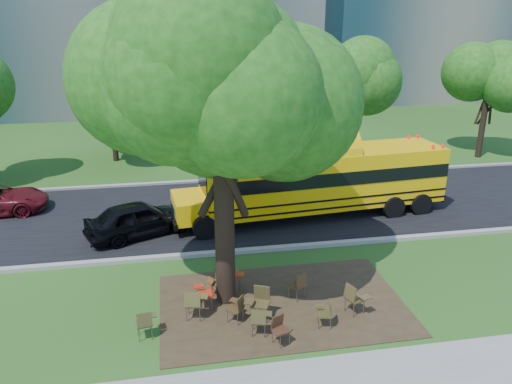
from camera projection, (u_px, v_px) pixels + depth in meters
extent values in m
plane|color=#254816|center=(245.00, 299.00, 14.76)|extent=(160.00, 160.00, 0.00)
cube|color=#382819|center=(282.00, 304.00, 14.46)|extent=(7.00, 4.50, 0.03)
cube|color=black|center=(220.00, 212.00, 21.25)|extent=(80.00, 8.00, 0.04)
cube|color=gray|center=(232.00, 252.00, 17.52)|extent=(80.00, 0.25, 0.14)
cube|color=gray|center=(211.00, 181.00, 25.03)|extent=(80.00, 0.25, 0.14)
cylinder|color=black|center=(113.00, 131.00, 28.17)|extent=(0.32, 0.32, 3.50)
sphere|color=#195012|center=(109.00, 86.00, 27.35)|extent=(4.80, 4.80, 4.80)
cylinder|color=black|center=(345.00, 123.00, 28.38)|extent=(0.38, 0.38, 4.20)
sphere|color=#195012|center=(348.00, 71.00, 27.39)|extent=(5.60, 5.60, 5.60)
cylinder|color=black|center=(482.00, 127.00, 28.89)|extent=(0.34, 0.34, 3.60)
sphere|color=#195012|center=(489.00, 82.00, 28.03)|extent=(5.00, 5.00, 5.00)
cylinder|color=black|center=(225.00, 225.00, 13.88)|extent=(0.56, 0.56, 4.82)
sphere|color=#195012|center=(222.00, 99.00, 12.71)|extent=(7.20, 7.20, 7.20)
cube|color=#FCBD07|center=(324.00, 177.00, 20.49)|extent=(10.24, 3.23, 2.24)
cube|color=black|center=(331.00, 171.00, 20.48)|extent=(9.69, 3.21, 0.55)
cube|color=#FCBD07|center=(189.00, 207.00, 19.31)|extent=(1.37, 2.12, 0.87)
cube|color=black|center=(324.00, 191.00, 20.68)|extent=(10.26, 3.26, 0.07)
cube|color=black|center=(323.00, 198.00, 20.80)|extent=(10.26, 3.26, 0.07)
cylinder|color=black|center=(205.00, 228.00, 18.52)|extent=(0.94, 0.36, 0.92)
cylinder|color=black|center=(195.00, 207.00, 20.60)|extent=(0.94, 0.36, 0.92)
cylinder|color=black|center=(394.00, 207.00, 20.52)|extent=(0.94, 0.36, 0.92)
cylinder|color=black|center=(367.00, 190.00, 22.60)|extent=(0.94, 0.36, 0.92)
cylinder|color=black|center=(421.00, 204.00, 20.85)|extent=(0.94, 0.36, 0.92)
cylinder|color=black|center=(393.00, 187.00, 22.92)|extent=(0.94, 0.36, 0.92)
cube|color=#483F1F|center=(144.00, 323.00, 12.86)|extent=(0.45, 0.44, 0.05)
cube|color=#483F1F|center=(144.00, 320.00, 12.63)|extent=(0.39, 0.15, 0.38)
cube|color=#483F1F|center=(152.00, 315.00, 13.01)|extent=(0.25, 0.30, 0.03)
cylinder|color=slate|center=(138.00, 328.00, 13.02)|extent=(0.02, 0.02, 0.43)
cylinder|color=slate|center=(152.00, 333.00, 12.84)|extent=(0.02, 0.02, 0.43)
cube|color=brown|center=(194.00, 303.00, 13.64)|extent=(0.53, 0.51, 0.05)
cube|color=brown|center=(192.00, 300.00, 13.38)|extent=(0.44, 0.19, 0.43)
cube|color=brown|center=(204.00, 296.00, 13.73)|extent=(0.29, 0.34, 0.03)
cylinder|color=slate|center=(189.00, 307.00, 13.90)|extent=(0.03, 0.03, 0.48)
cylinder|color=slate|center=(200.00, 315.00, 13.55)|extent=(0.03, 0.03, 0.48)
cube|color=#463219|center=(235.00, 309.00, 13.52)|extent=(0.52, 0.53, 0.05)
cube|color=#463219|center=(240.00, 304.00, 13.38)|extent=(0.28, 0.35, 0.37)
cube|color=#463219|center=(235.00, 300.00, 13.72)|extent=(0.33, 0.31, 0.03)
cylinder|color=slate|center=(228.00, 317.00, 13.52)|extent=(0.02, 0.02, 0.41)
cylinder|color=slate|center=(243.00, 314.00, 13.66)|extent=(0.02, 0.02, 0.41)
cube|color=#483D1F|center=(260.00, 304.00, 13.57)|extent=(0.61, 0.60, 0.06)
cube|color=#483D1F|center=(262.00, 293.00, 13.67)|extent=(0.45, 0.28, 0.45)
cube|color=#483D1F|center=(249.00, 302.00, 13.45)|extent=(0.35, 0.38, 0.03)
cylinder|color=slate|center=(265.00, 317.00, 13.44)|extent=(0.03, 0.03, 0.50)
cylinder|color=slate|center=(255.00, 307.00, 13.87)|extent=(0.03, 0.03, 0.50)
cube|color=#49401F|center=(259.00, 320.00, 12.97)|extent=(0.48, 0.47, 0.05)
cube|color=#49401F|center=(259.00, 317.00, 12.74)|extent=(0.39, 0.18, 0.38)
cube|color=#49401F|center=(268.00, 314.00, 13.04)|extent=(0.27, 0.31, 0.03)
cylinder|color=slate|center=(253.00, 324.00, 13.20)|extent=(0.02, 0.02, 0.43)
cylinder|color=slate|center=(265.00, 331.00, 12.88)|extent=(0.02, 0.02, 0.43)
cube|color=#422617|center=(281.00, 331.00, 12.59)|extent=(0.50, 0.49, 0.04)
cube|color=#422617|center=(277.00, 321.00, 12.65)|extent=(0.36, 0.23, 0.36)
cube|color=#422617|center=(278.00, 333.00, 12.34)|extent=(0.29, 0.31, 0.03)
cylinder|color=slate|center=(290.00, 338.00, 12.63)|extent=(0.02, 0.02, 0.40)
cylinder|color=slate|center=(273.00, 337.00, 12.69)|extent=(0.02, 0.02, 0.40)
cube|color=#413D1C|center=(324.00, 314.00, 13.29)|extent=(0.43, 0.45, 0.04)
cube|color=#413D1C|center=(331.00, 308.00, 13.22)|extent=(0.16, 0.37, 0.36)
cube|color=#413D1C|center=(319.00, 306.00, 13.46)|extent=(0.29, 0.25, 0.03)
cylinder|color=slate|center=(319.00, 324.00, 13.22)|extent=(0.02, 0.02, 0.40)
cylinder|color=slate|center=(329.00, 317.00, 13.50)|extent=(0.02, 0.02, 0.40)
cube|color=#4E4322|center=(355.00, 298.00, 13.89)|extent=(0.55, 0.56, 0.05)
cube|color=#4E4322|center=(350.00, 293.00, 13.72)|extent=(0.24, 0.44, 0.43)
cube|color=#4E4322|center=(366.00, 297.00, 13.70)|extent=(0.36, 0.32, 0.03)
cylinder|color=slate|center=(355.00, 301.00, 14.20)|extent=(0.03, 0.03, 0.48)
cylinder|color=slate|center=(354.00, 311.00, 13.74)|extent=(0.03, 0.03, 0.48)
cube|color=#B42913|center=(205.00, 294.00, 14.13)|extent=(0.42, 0.44, 0.05)
cube|color=#B42913|center=(211.00, 286.00, 14.08)|extent=(0.10, 0.42, 0.42)
cube|color=#B42913|center=(199.00, 286.00, 14.29)|extent=(0.29, 0.23, 0.03)
cylinder|color=slate|center=(199.00, 305.00, 14.01)|extent=(0.03, 0.03, 0.47)
cylinder|color=slate|center=(211.00, 297.00, 14.40)|extent=(0.03, 0.03, 0.47)
cube|color=#4B4820|center=(219.00, 283.00, 14.80)|extent=(0.51, 0.50, 0.05)
cube|color=#4B4820|center=(221.00, 274.00, 14.88)|extent=(0.38, 0.23, 0.37)
cube|color=#4B4820|center=(211.00, 281.00, 14.69)|extent=(0.29, 0.32, 0.03)
cylinder|color=slate|center=(223.00, 293.00, 14.69)|extent=(0.02, 0.02, 0.42)
cylinder|color=slate|center=(216.00, 286.00, 15.05)|extent=(0.02, 0.02, 0.42)
cube|color=#C84015|center=(233.00, 274.00, 15.19)|extent=(0.43, 0.45, 0.05)
cube|color=#C84015|center=(227.00, 268.00, 15.08)|extent=(0.11, 0.42, 0.42)
cube|color=#C84015|center=(239.00, 274.00, 14.95)|extent=(0.30, 0.24, 0.03)
cylinder|color=slate|center=(238.00, 278.00, 15.47)|extent=(0.03, 0.03, 0.47)
cylinder|color=slate|center=(228.00, 285.00, 15.07)|extent=(0.03, 0.03, 0.47)
cube|color=#4D351B|center=(297.00, 285.00, 14.62)|extent=(0.56, 0.55, 0.05)
cube|color=#4D351B|center=(302.00, 281.00, 14.42)|extent=(0.39, 0.28, 0.40)
cube|color=#4D351B|center=(299.00, 277.00, 14.82)|extent=(0.33, 0.35, 0.03)
cylinder|color=slate|center=(289.00, 292.00, 14.71)|extent=(0.02, 0.02, 0.45)
cylinder|color=slate|center=(305.00, 292.00, 14.68)|extent=(0.02, 0.02, 0.45)
imported|color=black|center=(139.00, 219.00, 18.78)|extent=(4.29, 3.06, 1.36)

